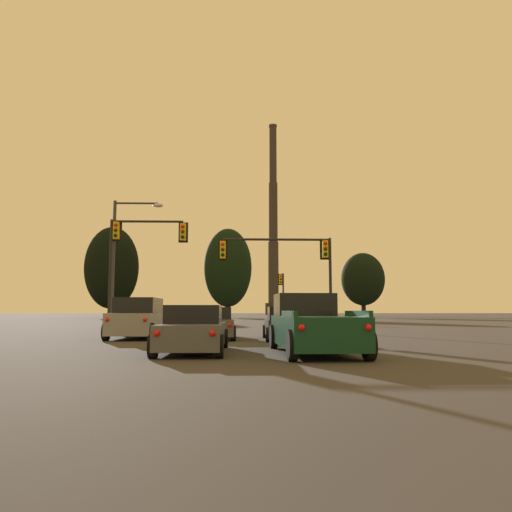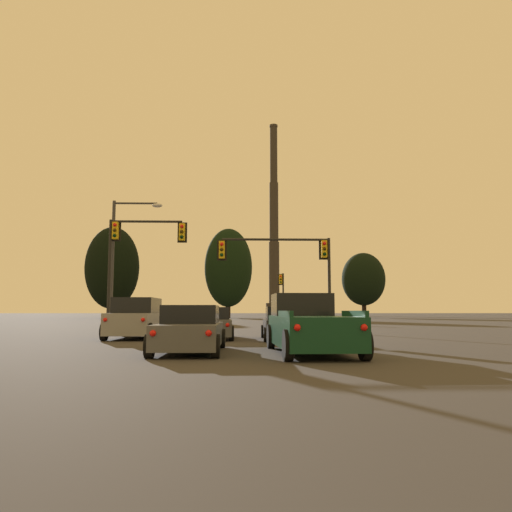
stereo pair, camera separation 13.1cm
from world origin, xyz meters
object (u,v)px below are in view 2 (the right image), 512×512
(traffic_light_far_right, at_px, (282,290))
(street_lamp, at_px, (121,250))
(suv_left_lane_front, at_px, (137,319))
(traffic_light_overhead_right, at_px, (290,259))
(traffic_light_overhead_left, at_px, (134,247))
(hatchback_right_lane_front, at_px, (284,325))
(pickup_truck_right_lane_second, at_px, (309,326))
(sedan_center_lane_second, at_px, (191,330))
(smokestack, at_px, (274,239))
(sedan_center_lane_front, at_px, (211,324))

(traffic_light_far_right, xyz_separation_m, street_lamp, (-11.94, -24.61, 1.41))
(suv_left_lane_front, height_order, traffic_light_overhead_right, traffic_light_overhead_right)
(traffic_light_overhead_right, relative_size, traffic_light_overhead_left, 1.03)
(suv_left_lane_front, xyz_separation_m, hatchback_right_lane_front, (6.72, -1.46, -0.23))
(traffic_light_overhead_left, bearing_deg, pickup_truck_right_lane_second, -60.20)
(suv_left_lane_front, xyz_separation_m, sedan_center_lane_second, (3.30, -7.95, -0.23))
(traffic_light_overhead_left, distance_m, smokestack, 134.50)
(sedan_center_lane_second, bearing_deg, traffic_light_overhead_left, 108.93)
(traffic_light_overhead_right, bearing_deg, sedan_center_lane_second, -107.48)
(traffic_light_far_right, distance_m, traffic_light_overhead_left, 27.58)
(sedan_center_lane_front, xyz_separation_m, traffic_light_overhead_left, (-5.11, 7.01, 4.47))
(pickup_truck_right_lane_second, bearing_deg, hatchback_right_lane_front, 89.24)
(hatchback_right_lane_front, distance_m, smokestack, 142.41)
(traffic_light_overhead_right, xyz_separation_m, smokestack, (7.66, 132.29, 20.52))
(traffic_light_far_right, height_order, street_lamp, street_lamp)
(traffic_light_overhead_right, bearing_deg, sedan_center_lane_front, -122.96)
(suv_left_lane_front, distance_m, pickup_truck_right_lane_second, 10.75)
(traffic_light_far_right, relative_size, traffic_light_overhead_left, 0.80)
(smokestack, bearing_deg, hatchback_right_lane_front, -93.57)
(sedan_center_lane_front, relative_size, smokestack, 0.07)
(pickup_truck_right_lane_second, height_order, smokestack, smokestack)
(pickup_truck_right_lane_second, relative_size, hatchback_right_lane_front, 1.35)
(sedan_center_lane_front, height_order, smokestack, smokestack)
(hatchback_right_lane_front, bearing_deg, smokestack, 86.74)
(sedan_center_lane_second, bearing_deg, smokestack, 85.54)
(pickup_truck_right_lane_second, relative_size, sedan_center_lane_second, 1.18)
(hatchback_right_lane_front, bearing_deg, street_lamp, 137.06)
(traffic_light_overhead_left, xyz_separation_m, smokestack, (17.09, 131.94, 19.76))
(suv_left_lane_front, xyz_separation_m, street_lamp, (-2.61, 7.31, 4.09))
(hatchback_right_lane_front, bearing_deg, suv_left_lane_front, 168.02)
(suv_left_lane_front, distance_m, sedan_center_lane_front, 3.50)
(sedan_center_lane_second, height_order, traffic_light_overhead_right, traffic_light_overhead_right)
(suv_left_lane_front, relative_size, traffic_light_far_right, 0.90)
(pickup_truck_right_lane_second, distance_m, traffic_light_overhead_left, 17.71)
(suv_left_lane_front, distance_m, street_lamp, 8.77)
(sedan_center_lane_front, bearing_deg, sedan_center_lane_second, -93.50)
(traffic_light_far_right, height_order, traffic_light_overhead_left, traffic_light_overhead_left)
(pickup_truck_right_lane_second, distance_m, smokestack, 149.05)
(sedan_center_lane_front, distance_m, smokestack, 141.55)
(traffic_light_overhead_right, distance_m, traffic_light_far_right, 25.67)
(traffic_light_overhead_left, relative_size, smokestack, 0.11)
(suv_left_lane_front, relative_size, smokestack, 0.08)
(traffic_light_overhead_right, relative_size, street_lamp, 0.86)
(street_lamp, bearing_deg, traffic_light_overhead_right, -5.50)
(sedan_center_lane_front, distance_m, traffic_light_overhead_right, 8.75)
(pickup_truck_right_lane_second, bearing_deg, smokestack, 84.38)
(sedan_center_lane_front, height_order, traffic_light_overhead_right, traffic_light_overhead_right)
(pickup_truck_right_lane_second, xyz_separation_m, street_lamp, (-9.51, 15.55, 4.19))
(suv_left_lane_front, distance_m, traffic_light_far_right, 33.36)
(hatchback_right_lane_front, relative_size, street_lamp, 0.51)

